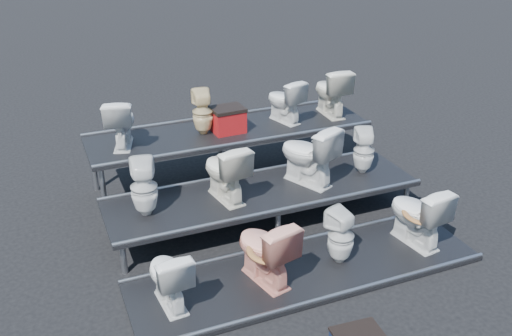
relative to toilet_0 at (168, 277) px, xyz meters
name	(u,v)px	position (x,y,z in m)	size (l,w,h in m)	color
ground	(263,220)	(1.64, 1.30, -0.41)	(80.00, 80.00, 0.00)	black
tier_front	(306,271)	(1.64, 0.00, -0.38)	(4.20, 1.20, 0.06)	black
tier_mid	(263,206)	(1.64, 1.30, -0.18)	(4.20, 1.20, 0.46)	black
tier_back	(230,155)	(1.64, 2.60, 0.02)	(4.20, 1.20, 0.86)	black
toilet_0	(168,277)	(0.00, 0.00, 0.00)	(0.39, 0.69, 0.70)	silver
toilet_1	(265,250)	(1.10, 0.00, 0.06)	(0.46, 0.80, 0.82)	#E5937F
toilet_2	(341,236)	(2.08, 0.00, -0.01)	(0.31, 0.32, 0.69)	silver
toilet_3	(417,214)	(3.16, 0.00, 0.06)	(0.45, 0.80, 0.81)	silver
toilet_4	(144,187)	(0.06, 1.30, 0.41)	(0.33, 0.34, 0.73)	silver
toilet_5	(225,171)	(1.10, 1.30, 0.44)	(0.44, 0.76, 0.78)	silver
toilet_6	(308,154)	(2.29, 1.30, 0.47)	(0.47, 0.83, 0.85)	silver
toilet_7	(364,151)	(3.17, 1.30, 0.37)	(0.29, 0.30, 0.65)	silver
toilet_8	(121,122)	(0.05, 2.60, 0.80)	(0.39, 0.69, 0.70)	silver
toilet_9	(203,112)	(1.23, 2.60, 0.78)	(0.30, 0.30, 0.66)	beige
toilet_10	(284,100)	(2.54, 2.60, 0.78)	(0.37, 0.66, 0.67)	silver
toilet_11	(331,91)	(3.34, 2.60, 0.83)	(0.43, 0.75, 0.77)	silver
red_crate	(228,121)	(1.59, 2.53, 0.61)	(0.45, 0.36, 0.33)	#A11117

